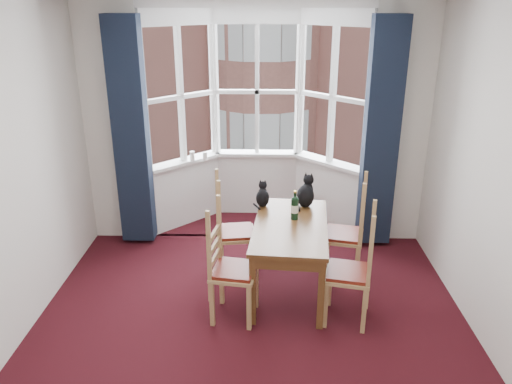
{
  "coord_description": "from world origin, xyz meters",
  "views": [
    {
      "loc": [
        0.12,
        -3.43,
        2.79
      ],
      "look_at": [
        0.03,
        1.05,
        1.05
      ],
      "focal_mm": 35.0,
      "sensor_mm": 36.0,
      "label": 1
    }
  ],
  "objects_px": {
    "wine_bottle": "(295,207)",
    "chair_right_near": "(358,275)",
    "dining_table": "(290,233)",
    "chair_left_far": "(228,234)",
    "candle_tall": "(192,156)",
    "candle_short": "(205,156)",
    "chair_left_near": "(225,271)",
    "cat_left": "(263,196)",
    "chair_right_far": "(352,237)",
    "cat_right": "(306,194)"
  },
  "relations": [
    {
      "from": "wine_bottle",
      "to": "chair_right_near",
      "type": "bearing_deg",
      "value": -49.14
    },
    {
      "from": "dining_table",
      "to": "chair_left_far",
      "type": "xyz_separation_m",
      "value": [
        -0.65,
        0.31,
        -0.17
      ]
    },
    {
      "from": "candle_tall",
      "to": "candle_short",
      "type": "bearing_deg",
      "value": 10.66
    },
    {
      "from": "chair_left_near",
      "to": "chair_left_far",
      "type": "height_order",
      "value": "same"
    },
    {
      "from": "cat_left",
      "to": "wine_bottle",
      "type": "relative_size",
      "value": 0.92
    },
    {
      "from": "chair_left_far",
      "to": "chair_right_near",
      "type": "xyz_separation_m",
      "value": [
        1.24,
        -0.82,
        0.0
      ]
    },
    {
      "from": "cat_left",
      "to": "chair_right_far",
      "type": "bearing_deg",
      "value": -12.12
    },
    {
      "from": "cat_right",
      "to": "candle_short",
      "type": "height_order",
      "value": "cat_right"
    },
    {
      "from": "chair_left_far",
      "to": "chair_right_far",
      "type": "distance_m",
      "value": 1.3
    },
    {
      "from": "chair_right_near",
      "to": "candle_short",
      "type": "distance_m",
      "value": 2.72
    },
    {
      "from": "candle_short",
      "to": "wine_bottle",
      "type": "bearing_deg",
      "value": -54.66
    },
    {
      "from": "chair_left_near",
      "to": "cat_left",
      "type": "distance_m",
      "value": 1.05
    },
    {
      "from": "candle_tall",
      "to": "chair_right_near",
      "type": "bearing_deg",
      "value": -49.91
    },
    {
      "from": "chair_left_far",
      "to": "dining_table",
      "type": "bearing_deg",
      "value": -25.71
    },
    {
      "from": "dining_table",
      "to": "chair_left_far",
      "type": "bearing_deg",
      "value": 154.29
    },
    {
      "from": "candle_tall",
      "to": "chair_left_far",
      "type": "bearing_deg",
      "value": -67.49
    },
    {
      "from": "dining_table",
      "to": "candle_tall",
      "type": "xyz_separation_m",
      "value": [
        -1.18,
        1.61,
        0.29
      ]
    },
    {
      "from": "chair_left_far",
      "to": "candle_short",
      "type": "bearing_deg",
      "value": 105.89
    },
    {
      "from": "wine_bottle",
      "to": "candle_tall",
      "type": "relative_size",
      "value": 2.47
    },
    {
      "from": "dining_table",
      "to": "wine_bottle",
      "type": "xyz_separation_m",
      "value": [
        0.04,
        0.13,
        0.23
      ]
    },
    {
      "from": "cat_left",
      "to": "cat_right",
      "type": "bearing_deg",
      "value": 1.05
    },
    {
      "from": "chair_right_far",
      "to": "cat_right",
      "type": "xyz_separation_m",
      "value": [
        -0.48,
        0.21,
        0.4
      ]
    },
    {
      "from": "dining_table",
      "to": "cat_left",
      "type": "bearing_deg",
      "value": 120.48
    },
    {
      "from": "cat_left",
      "to": "candle_tall",
      "type": "bearing_deg",
      "value": 128.63
    },
    {
      "from": "cat_right",
      "to": "dining_table",
      "type": "bearing_deg",
      "value": -110.22
    },
    {
      "from": "cat_right",
      "to": "candle_short",
      "type": "distance_m",
      "value": 1.67
    },
    {
      "from": "dining_table",
      "to": "cat_right",
      "type": "distance_m",
      "value": 0.56
    },
    {
      "from": "chair_left_far",
      "to": "chair_right_far",
      "type": "xyz_separation_m",
      "value": [
        1.3,
        -0.04,
        0.0
      ]
    },
    {
      "from": "chair_right_far",
      "to": "candle_short",
      "type": "xyz_separation_m",
      "value": [
        -1.68,
        1.36,
        0.45
      ]
    },
    {
      "from": "chair_left_far",
      "to": "wine_bottle",
      "type": "relative_size",
      "value": 3.06
    },
    {
      "from": "cat_left",
      "to": "candle_tall",
      "type": "height_order",
      "value": "cat_left"
    },
    {
      "from": "cat_right",
      "to": "candle_short",
      "type": "relative_size",
      "value": 3.45
    },
    {
      "from": "chair_left_near",
      "to": "chair_left_far",
      "type": "bearing_deg",
      "value": 92.26
    },
    {
      "from": "chair_left_near",
      "to": "chair_right_far",
      "type": "distance_m",
      "value": 1.47
    },
    {
      "from": "dining_table",
      "to": "cat_left",
      "type": "relative_size",
      "value": 4.99
    },
    {
      "from": "chair_right_near",
      "to": "wine_bottle",
      "type": "distance_m",
      "value": 0.93
    },
    {
      "from": "chair_left_far",
      "to": "candle_short",
      "type": "height_order",
      "value": "candle_short"
    },
    {
      "from": "cat_left",
      "to": "wine_bottle",
      "type": "height_order",
      "value": "wine_bottle"
    },
    {
      "from": "chair_right_near",
      "to": "wine_bottle",
      "type": "height_order",
      "value": "wine_bottle"
    },
    {
      "from": "dining_table",
      "to": "chair_left_near",
      "type": "bearing_deg",
      "value": -143.64
    },
    {
      "from": "cat_left",
      "to": "candle_short",
      "type": "bearing_deg",
      "value": 122.67
    },
    {
      "from": "chair_right_near",
      "to": "wine_bottle",
      "type": "xyz_separation_m",
      "value": [
        -0.55,
        0.64,
        0.39
      ]
    },
    {
      "from": "chair_right_near",
      "to": "candle_tall",
      "type": "bearing_deg",
      "value": 130.09
    },
    {
      "from": "candle_tall",
      "to": "cat_left",
      "type": "bearing_deg",
      "value": -51.37
    },
    {
      "from": "chair_right_far",
      "to": "cat_right",
      "type": "bearing_deg",
      "value": 156.43
    },
    {
      "from": "dining_table",
      "to": "wine_bottle",
      "type": "height_order",
      "value": "wine_bottle"
    },
    {
      "from": "dining_table",
      "to": "chair_right_far",
      "type": "height_order",
      "value": "chair_right_far"
    },
    {
      "from": "dining_table",
      "to": "candle_tall",
      "type": "distance_m",
      "value": 2.02
    },
    {
      "from": "chair_left_near",
      "to": "chair_right_far",
      "type": "height_order",
      "value": "same"
    },
    {
      "from": "chair_right_far",
      "to": "chair_right_near",
      "type": "bearing_deg",
      "value": -94.76
    }
  ]
}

